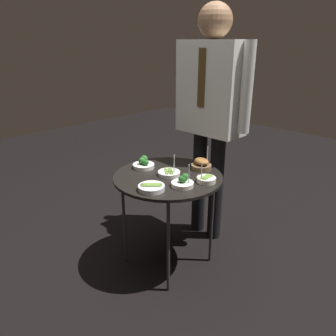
% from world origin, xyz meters
% --- Properties ---
extents(ground_plane, '(8.00, 8.00, 0.00)m').
position_xyz_m(ground_plane, '(0.00, 0.00, 0.00)').
color(ground_plane, black).
extents(serving_cart, '(0.69, 0.69, 0.65)m').
position_xyz_m(serving_cart, '(0.00, 0.00, 0.61)').
color(serving_cart, black).
rests_on(serving_cart, ground_plane).
extents(bowl_broccoli_mid_left, '(0.13, 0.13, 0.14)m').
position_xyz_m(bowl_broccoli_mid_left, '(0.18, -0.06, 0.67)').
color(bowl_broccoli_mid_left, silver).
rests_on(bowl_broccoli_mid_left, serving_cart).
extents(bowl_asparagus_center, '(0.14, 0.14, 0.14)m').
position_xyz_m(bowl_asparagus_center, '(-0.00, 0.01, 0.66)').
color(bowl_asparagus_center, white).
rests_on(bowl_asparagus_center, serving_cart).
extents(bowl_broccoli_far_rim, '(0.14, 0.14, 0.07)m').
position_xyz_m(bowl_broccoli_far_rim, '(-0.21, -0.02, 0.67)').
color(bowl_broccoli_far_rim, white).
rests_on(bowl_broccoli_far_rim, serving_cart).
extents(bowl_asparagus_front_center, '(0.12, 0.12, 0.13)m').
position_xyz_m(bowl_asparagus_front_center, '(0.24, 0.09, 0.67)').
color(bowl_asparagus_front_center, silver).
rests_on(bowl_asparagus_front_center, serving_cart).
extents(bowl_roast_back_left, '(0.13, 0.13, 0.16)m').
position_xyz_m(bowl_roast_back_left, '(0.08, 0.24, 0.68)').
color(bowl_roast_back_left, brown).
rests_on(bowl_roast_back_left, serving_cart).
extents(bowl_asparagus_mid_right, '(0.15, 0.15, 0.04)m').
position_xyz_m(bowl_asparagus_mid_right, '(0.09, -0.22, 0.67)').
color(bowl_asparagus_mid_right, silver).
rests_on(bowl_asparagus_mid_right, serving_cart).
extents(waiter_figure, '(0.62, 0.23, 1.68)m').
position_xyz_m(waiter_figure, '(-0.05, 0.48, 1.06)').
color(waiter_figure, black).
rests_on(waiter_figure, ground_plane).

